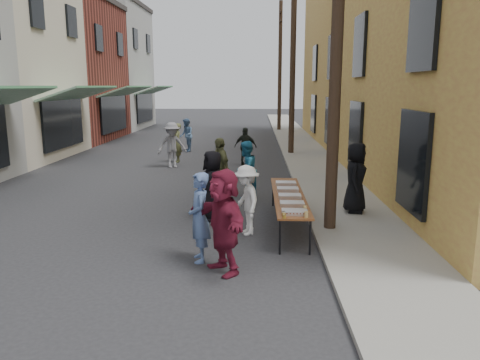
# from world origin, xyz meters

# --- Properties ---
(ground) EXTENTS (120.00, 120.00, 0.00)m
(ground) POSITION_xyz_m (0.00, 0.00, 0.00)
(ground) COLOR #28282B
(ground) RESTS_ON ground
(sidewalk) EXTENTS (2.20, 60.00, 0.10)m
(sidewalk) POSITION_xyz_m (5.00, 15.00, 0.05)
(sidewalk) COLOR gray
(sidewalk) RESTS_ON ground
(building_ochre) EXTENTS (10.00, 28.00, 10.00)m
(building_ochre) POSITION_xyz_m (11.10, 14.00, 5.00)
(building_ochre) COLOR #B2783F
(building_ochre) RESTS_ON ground
(utility_pole_near) EXTENTS (0.26, 0.26, 9.00)m
(utility_pole_near) POSITION_xyz_m (4.30, 3.00, 4.50)
(utility_pole_near) COLOR #2D2116
(utility_pole_near) RESTS_ON ground
(utility_pole_mid) EXTENTS (0.26, 0.26, 9.00)m
(utility_pole_mid) POSITION_xyz_m (4.30, 15.00, 4.50)
(utility_pole_mid) COLOR #2D2116
(utility_pole_mid) RESTS_ON ground
(utility_pole_far) EXTENTS (0.26, 0.26, 9.00)m
(utility_pole_far) POSITION_xyz_m (4.30, 27.00, 4.50)
(utility_pole_far) COLOR #2D2116
(utility_pole_far) RESTS_ON ground
(serving_table) EXTENTS (0.70, 4.00, 0.75)m
(serving_table) POSITION_xyz_m (3.40, 3.38, 0.71)
(serving_table) COLOR brown
(serving_table) RESTS_ON ground
(catering_tray_sausage) EXTENTS (0.50, 0.33, 0.08)m
(catering_tray_sausage) POSITION_xyz_m (3.40, 1.73, 0.79)
(catering_tray_sausage) COLOR maroon
(catering_tray_sausage) RESTS_ON serving_table
(catering_tray_foil_b) EXTENTS (0.50, 0.33, 0.08)m
(catering_tray_foil_b) POSITION_xyz_m (3.40, 2.38, 0.79)
(catering_tray_foil_b) COLOR #B2B2B7
(catering_tray_foil_b) RESTS_ON serving_table
(catering_tray_buns) EXTENTS (0.50, 0.33, 0.08)m
(catering_tray_buns) POSITION_xyz_m (3.40, 3.08, 0.79)
(catering_tray_buns) COLOR tan
(catering_tray_buns) RESTS_ON serving_table
(catering_tray_foil_d) EXTENTS (0.50, 0.33, 0.08)m
(catering_tray_foil_d) POSITION_xyz_m (3.40, 3.78, 0.79)
(catering_tray_foil_d) COLOR #B2B2B7
(catering_tray_foil_d) RESTS_ON serving_table
(catering_tray_buns_end) EXTENTS (0.50, 0.33, 0.08)m
(catering_tray_buns_end) POSITION_xyz_m (3.40, 4.48, 0.79)
(catering_tray_buns_end) COLOR tan
(catering_tray_buns_end) RESTS_ON serving_table
(condiment_jar_a) EXTENTS (0.07, 0.07, 0.08)m
(condiment_jar_a) POSITION_xyz_m (3.18, 1.43, 0.79)
(condiment_jar_a) COLOR #A57F26
(condiment_jar_a) RESTS_ON serving_table
(condiment_jar_b) EXTENTS (0.07, 0.07, 0.08)m
(condiment_jar_b) POSITION_xyz_m (3.18, 1.53, 0.79)
(condiment_jar_b) COLOR #A57F26
(condiment_jar_b) RESTS_ON serving_table
(condiment_jar_c) EXTENTS (0.07, 0.07, 0.08)m
(condiment_jar_c) POSITION_xyz_m (3.18, 1.63, 0.79)
(condiment_jar_c) COLOR #A57F26
(condiment_jar_c) RESTS_ON serving_table
(cup_stack) EXTENTS (0.08, 0.08, 0.12)m
(cup_stack) POSITION_xyz_m (3.60, 1.48, 0.81)
(cup_stack) COLOR tan
(cup_stack) RESTS_ON serving_table
(guest_front_a) EXTENTS (0.81, 0.97, 1.70)m
(guest_front_a) POSITION_xyz_m (1.60, 3.86, 0.85)
(guest_front_a) COLOR black
(guest_front_a) RESTS_ON ground
(guest_front_b) EXTENTS (0.53, 0.69, 1.68)m
(guest_front_b) POSITION_xyz_m (1.60, 1.13, 0.84)
(guest_front_b) COLOR #5671A6
(guest_front_b) RESTS_ON ground
(guest_front_c) EXTENTS (0.94, 1.01, 1.67)m
(guest_front_c) POSITION_xyz_m (2.35, 6.14, 0.83)
(guest_front_c) COLOR teal
(guest_front_c) RESTS_ON ground
(guest_front_d) EXTENTS (0.85, 1.12, 1.54)m
(guest_front_d) POSITION_xyz_m (2.44, 2.77, 0.77)
(guest_front_d) COLOR white
(guest_front_d) RESTS_ON ground
(guest_front_e) EXTENTS (0.88, 1.11, 1.76)m
(guest_front_e) POSITION_xyz_m (1.60, 6.14, 0.88)
(guest_front_e) COLOR brown
(guest_front_e) RESTS_ON ground
(guest_queue_back) EXTENTS (1.35, 1.74, 1.84)m
(guest_queue_back) POSITION_xyz_m (2.08, 0.62, 0.92)
(guest_queue_back) COLOR maroon
(guest_queue_back) RESTS_ON ground
(server) EXTENTS (0.79, 0.98, 1.75)m
(server) POSITION_xyz_m (5.12, 4.35, 0.98)
(server) COLOR black
(server) RESTS_ON sidewalk
(passerby_left) EXTENTS (1.33, 1.06, 1.80)m
(passerby_left) POSITION_xyz_m (-0.69, 11.24, 0.90)
(passerby_left) COLOR slate
(passerby_left) RESTS_ON ground
(passerby_mid) EXTENTS (0.96, 0.51, 1.56)m
(passerby_mid) POSITION_xyz_m (2.21, 11.88, 0.78)
(passerby_mid) COLOR black
(passerby_mid) RESTS_ON ground
(passerby_right) EXTENTS (0.45, 0.64, 1.66)m
(passerby_right) POSITION_xyz_m (-0.72, 12.55, 0.83)
(passerby_right) COLOR brown
(passerby_right) RESTS_ON ground
(passerby_far) EXTENTS (0.81, 0.93, 1.64)m
(passerby_far) POSITION_xyz_m (-0.81, 15.90, 0.82)
(passerby_far) COLOR #5274A0
(passerby_far) RESTS_ON ground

